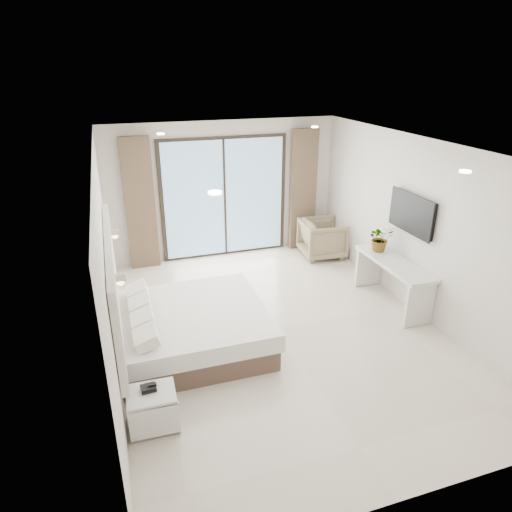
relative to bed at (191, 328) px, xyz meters
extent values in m
plane|color=beige|center=(1.31, 0.05, -0.30)|extent=(6.20, 6.20, 0.00)
cube|color=silver|center=(1.31, 3.15, 1.05)|extent=(4.60, 0.02, 2.70)
cube|color=silver|center=(1.31, -3.05, 1.05)|extent=(4.60, 0.02, 2.70)
cube|color=silver|center=(-0.99, 0.05, 1.05)|extent=(0.02, 6.20, 2.70)
cube|color=silver|center=(3.61, 0.05, 1.05)|extent=(0.02, 6.20, 2.70)
cube|color=white|center=(1.31, 0.05, 2.40)|extent=(4.60, 6.20, 0.02)
cube|color=silver|center=(-0.94, 0.00, 0.85)|extent=(0.08, 3.00, 1.20)
cube|color=black|center=(3.56, 0.20, 1.25)|extent=(0.06, 1.00, 0.58)
cube|color=black|center=(3.52, 0.20, 1.25)|extent=(0.02, 1.04, 0.62)
cube|color=black|center=(1.31, 3.12, 0.90)|extent=(2.56, 0.04, 2.42)
cube|color=#85B3D5|center=(1.31, 3.09, 0.90)|extent=(2.40, 0.01, 2.30)
cube|color=brown|center=(-0.34, 3.01, 0.95)|extent=(0.55, 0.14, 2.50)
cube|color=brown|center=(2.96, 3.01, 0.95)|extent=(0.55, 0.14, 2.50)
cylinder|color=white|center=(0.01, -1.75, 2.38)|extent=(0.12, 0.12, 0.02)
cylinder|color=white|center=(2.61, -1.75, 2.38)|extent=(0.12, 0.12, 0.02)
cylinder|color=white|center=(0.01, 1.85, 2.38)|extent=(0.12, 0.12, 0.02)
cylinder|color=white|center=(2.61, 1.85, 2.38)|extent=(0.12, 0.12, 0.02)
cube|color=brown|center=(0.02, 0.00, -0.14)|extent=(1.93, 1.83, 0.31)
cube|color=white|center=(0.02, 0.00, 0.14)|extent=(2.01, 1.91, 0.25)
cube|color=white|center=(-0.64, -0.63, 0.33)|extent=(0.28, 0.39, 0.14)
cube|color=white|center=(-0.64, -0.21, 0.33)|extent=(0.28, 0.39, 0.14)
cube|color=white|center=(-0.64, 0.21, 0.33)|extent=(0.28, 0.39, 0.14)
cube|color=white|center=(-0.64, 0.63, 0.33)|extent=(0.28, 0.39, 0.14)
cube|color=silver|center=(-0.69, -1.41, 0.15)|extent=(0.53, 0.44, 0.05)
cube|color=silver|center=(-0.69, -1.41, -0.27)|extent=(0.53, 0.44, 0.05)
cube|color=silver|center=(-0.69, -1.59, -0.06)|extent=(0.51, 0.06, 0.42)
cube|color=silver|center=(-0.69, -1.22, -0.06)|extent=(0.51, 0.06, 0.42)
cube|color=black|center=(-0.71, -1.36, 0.20)|extent=(0.17, 0.14, 0.05)
cube|color=silver|center=(3.35, 0.20, 0.44)|extent=(0.50, 1.61, 0.06)
cube|color=silver|center=(3.35, -0.53, 0.06)|extent=(0.48, 0.06, 0.71)
cube|color=silver|center=(3.35, 0.92, 0.06)|extent=(0.48, 0.06, 0.71)
imported|color=#33662D|center=(3.35, 0.66, 0.65)|extent=(0.49, 0.52, 0.35)
imported|color=#91855F|center=(3.16, 2.39, 0.13)|extent=(0.83, 0.88, 0.84)
camera|label=1|loc=(-0.84, -5.44, 3.41)|focal=32.00mm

